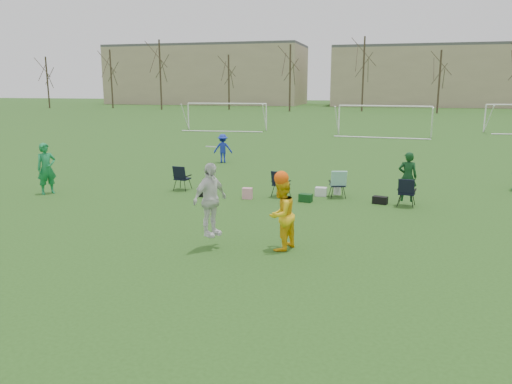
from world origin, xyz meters
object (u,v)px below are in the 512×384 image
(goal_left, at_px, (227,109))
(fielder_green_near, at_px, (47,169))
(goal_mid, at_px, (385,112))
(fielder_blue, at_px, (223,148))
(center_contest, at_px, (249,207))

(goal_left, bearing_deg, fielder_green_near, -90.67)
(goal_left, bearing_deg, goal_mid, -13.13)
(goal_mid, bearing_deg, fielder_blue, -111.49)
(fielder_blue, bearing_deg, goal_mid, -131.55)
(fielder_blue, relative_size, goal_left, 0.20)
(fielder_blue, height_order, goal_mid, goal_mid)
(fielder_green_near, xyz_separation_m, center_contest, (9.12, -4.30, 0.11))
(center_contest, distance_m, goal_mid, 30.37)
(fielder_blue, bearing_deg, center_contest, 95.25)
(fielder_green_near, bearing_deg, fielder_blue, 11.25)
(goal_mid, bearing_deg, goal_left, 175.87)
(fielder_green_near, bearing_deg, goal_left, 38.60)
(fielder_green_near, distance_m, fielder_blue, 9.92)
(fielder_blue, xyz_separation_m, goal_left, (-5.99, 18.80, 1.17))
(fielder_blue, relative_size, goal_mid, 0.20)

